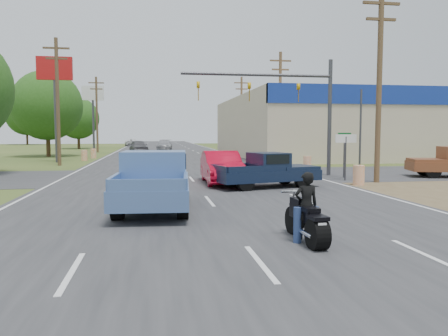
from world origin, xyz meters
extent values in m
plane|color=#2E431A|center=(0.00, 0.00, 0.00)|extent=(200.00, 200.00, 0.00)
cube|color=#2D2D30|center=(0.00, 40.00, 0.01)|extent=(15.00, 180.00, 0.02)
cube|color=#2D2D30|center=(0.00, 18.00, 0.01)|extent=(120.00, 10.00, 0.02)
cube|color=brown|center=(11.00, 10.00, 0.01)|extent=(8.00, 18.00, 0.01)
cube|color=#B7A88C|center=(32.00, 40.00, 3.30)|extent=(50.00, 28.00, 6.60)
cylinder|color=#4C3823|center=(9.50, 13.00, 5.00)|extent=(0.28, 0.28, 10.00)
cube|color=#4C3823|center=(9.50, 13.00, 9.20)|extent=(2.00, 0.14, 0.14)
cube|color=#4C3823|center=(9.50, 13.00, 8.40)|extent=(1.60, 0.14, 0.14)
cylinder|color=#4C3823|center=(9.50, 31.00, 5.00)|extent=(0.28, 0.28, 10.00)
cube|color=#4C3823|center=(9.50, 31.00, 9.20)|extent=(2.00, 0.14, 0.14)
cube|color=#4C3823|center=(9.50, 31.00, 8.40)|extent=(1.60, 0.14, 0.14)
cylinder|color=#4C3823|center=(9.50, 49.00, 5.00)|extent=(0.28, 0.28, 10.00)
cube|color=#4C3823|center=(9.50, 49.00, 9.20)|extent=(2.00, 0.14, 0.14)
cube|color=#4C3823|center=(9.50, 49.00, 8.40)|extent=(1.60, 0.14, 0.14)
cylinder|color=#4C3823|center=(-9.50, 28.00, 5.00)|extent=(0.28, 0.28, 10.00)
cube|color=#4C3823|center=(-9.50, 28.00, 9.20)|extent=(2.00, 0.14, 0.14)
cube|color=#4C3823|center=(-9.50, 28.00, 8.40)|extent=(1.60, 0.14, 0.14)
cylinder|color=#4C3823|center=(-9.50, 52.00, 5.00)|extent=(0.28, 0.28, 10.00)
cube|color=#4C3823|center=(-9.50, 52.00, 9.20)|extent=(2.00, 0.14, 0.14)
cube|color=#4C3823|center=(-9.50, 52.00, 8.40)|extent=(1.60, 0.14, 0.14)
cylinder|color=#422D19|center=(-13.50, 42.00, 1.62)|extent=(0.44, 0.44, 3.24)
sphere|color=#234F16|center=(-13.50, 42.00, 5.58)|extent=(7.56, 7.56, 7.56)
cylinder|color=#422D19|center=(-14.20, 66.00, 1.44)|extent=(0.44, 0.44, 2.88)
sphere|color=#234F16|center=(-14.20, 66.00, 4.96)|extent=(6.72, 6.72, 6.72)
cylinder|color=#422D19|center=(55.00, 70.00, 1.80)|extent=(0.44, 0.44, 3.60)
sphere|color=#234F16|center=(55.00, 70.00, 6.20)|extent=(8.40, 8.40, 8.40)
cylinder|color=#422D19|center=(30.00, 95.00, 1.71)|extent=(0.44, 0.44, 3.42)
sphere|color=#234F16|center=(30.00, 95.00, 5.89)|extent=(7.98, 7.98, 7.98)
cylinder|color=#422D19|center=(-30.00, 95.00, 1.89)|extent=(0.44, 0.44, 3.78)
sphere|color=#234F16|center=(-30.00, 95.00, 6.51)|extent=(8.82, 8.82, 8.82)
cylinder|color=orange|center=(8.00, 12.00, 0.50)|extent=(0.56, 0.56, 1.00)
cylinder|color=orange|center=(8.40, 20.50, 0.50)|extent=(0.56, 0.56, 1.00)
cylinder|color=orange|center=(-8.50, 34.00, 0.50)|extent=(0.56, 0.56, 1.00)
cylinder|color=orange|center=(-8.20, 38.00, 0.50)|extent=(0.56, 0.56, 1.00)
cylinder|color=#3F3F44|center=(-10.50, 32.00, 4.50)|extent=(0.30, 0.30, 9.00)
cube|color=#B21414|center=(-10.50, 32.00, 8.20)|extent=(3.00, 0.35, 2.00)
cylinder|color=#3F3F44|center=(-10.50, 56.00, 4.50)|extent=(0.30, 0.30, 9.00)
cube|color=white|center=(-10.50, 56.00, 8.20)|extent=(3.00, 0.35, 2.00)
cylinder|color=#3F3F44|center=(8.20, 14.00, 1.20)|extent=(0.08, 0.08, 2.40)
cube|color=white|center=(8.20, 14.00, 2.30)|extent=(1.20, 0.05, 0.45)
cylinder|color=#3F3F44|center=(8.80, 15.50, 1.20)|extent=(0.08, 0.08, 2.40)
cube|color=#0C591E|center=(8.80, 15.50, 2.50)|extent=(0.80, 0.04, 0.22)
cylinder|color=#3F3F44|center=(8.50, 17.00, 3.50)|extent=(0.24, 0.24, 7.00)
cylinder|color=#3F3F44|center=(4.00, 17.00, 6.00)|extent=(9.00, 0.18, 0.18)
imported|color=gold|center=(6.50, 17.00, 5.55)|extent=(0.18, 0.40, 1.10)
imported|color=gold|center=(3.50, 17.00, 5.55)|extent=(0.18, 0.40, 1.10)
imported|color=gold|center=(0.50, 17.00, 5.55)|extent=(0.18, 0.40, 1.10)
imported|color=#BB0822|center=(1.36, 13.78, 0.83)|extent=(1.79, 5.04, 1.66)
cylinder|color=black|center=(1.51, 0.81, 0.36)|extent=(0.38, 0.73, 0.71)
cylinder|color=black|center=(1.42, 2.37, 0.36)|extent=(0.17, 0.72, 0.71)
cube|color=black|center=(1.46, 1.62, 0.67)|extent=(0.31, 1.31, 0.32)
cube|color=black|center=(1.45, 1.89, 0.88)|extent=(0.31, 0.61, 0.24)
cube|color=black|center=(1.48, 1.30, 0.84)|extent=(0.36, 0.61, 0.11)
cylinder|color=white|center=(1.43, 2.21, 1.13)|extent=(0.70, 0.09, 0.05)
cube|color=white|center=(1.52, 0.57, 0.59)|extent=(0.20, 0.03, 0.13)
imported|color=black|center=(1.47, 1.47, 0.80)|extent=(0.60, 0.41, 1.59)
cylinder|color=black|center=(-2.90, 8.50, 0.46)|extent=(0.41, 0.94, 0.92)
cylinder|color=black|center=(-0.98, 8.37, 0.46)|extent=(0.41, 0.94, 0.92)
cylinder|color=black|center=(-3.15, 4.92, 0.46)|extent=(0.41, 0.94, 0.92)
cylinder|color=black|center=(-1.22, 4.79, 0.46)|extent=(0.41, 0.94, 0.92)
cube|color=#4C6DA4|center=(-2.06, 6.64, 0.71)|extent=(2.70, 6.12, 0.60)
cube|color=#4C6DA4|center=(-1.94, 8.43, 1.09)|extent=(2.33, 2.41, 0.21)
cube|color=#4C6DA4|center=(-2.05, 6.76, 1.49)|extent=(2.23, 1.93, 0.98)
cube|color=black|center=(-2.05, 6.76, 1.67)|extent=(2.25, 1.58, 0.52)
cube|color=#4C6DA4|center=(-2.26, 3.72, 1.17)|extent=(2.12, 0.24, 0.34)
cylinder|color=black|center=(4.46, 12.97, 0.39)|extent=(0.82, 0.48, 0.77)
cylinder|color=black|center=(4.87, 11.40, 0.39)|extent=(0.82, 0.48, 0.77)
cylinder|color=black|center=(1.55, 12.21, 0.39)|extent=(0.82, 0.48, 0.77)
cylinder|color=black|center=(1.96, 10.64, 0.39)|extent=(0.82, 0.48, 0.77)
cube|color=#111C33|center=(3.21, 11.80, 0.60)|extent=(5.35, 3.14, 0.50)
cube|color=#111C33|center=(4.67, 12.18, 0.92)|extent=(2.31, 2.26, 0.17)
cube|color=#111C33|center=(3.31, 11.83, 1.26)|extent=(1.91, 2.10, 0.82)
cube|color=black|center=(3.31, 11.83, 1.40)|extent=(1.63, 2.06, 0.43)
cube|color=#111C33|center=(0.83, 11.18, 0.99)|extent=(0.52, 1.74, 0.29)
cylinder|color=black|center=(13.70, 14.33, 0.42)|extent=(0.89, 0.54, 0.84)
cylinder|color=black|center=(14.20, 16.01, 0.42)|extent=(0.89, 0.54, 0.84)
cube|color=brown|center=(13.95, 15.17, 0.99)|extent=(2.55, 2.49, 0.19)
imported|color=#525256|center=(-4.01, 48.86, 0.84)|extent=(2.82, 5.23, 1.69)
imported|color=#A4A4A8|center=(-0.50, 58.81, 0.78)|extent=(2.71, 5.58, 1.56)
imported|color=silver|center=(-6.50, 80.39, 0.72)|extent=(2.47, 5.21, 1.44)
camera|label=1|loc=(-2.06, -8.27, 2.60)|focal=35.00mm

